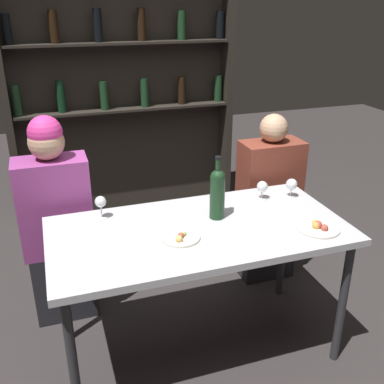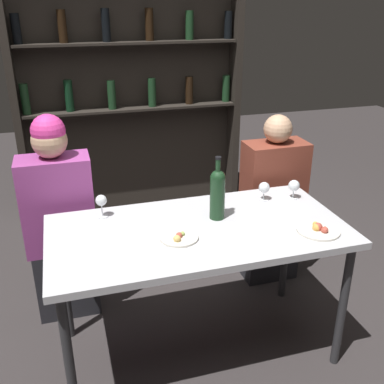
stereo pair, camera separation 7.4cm
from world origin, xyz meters
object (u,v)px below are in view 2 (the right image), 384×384
Objects in this scene: seated_person_right at (272,206)px; wine_glass_2 at (294,186)px; wine_glass_0 at (264,188)px; food_plate_0 at (318,230)px; wine_glass_1 at (101,202)px; food_plate_1 at (179,237)px; wine_bottle at (217,192)px; seated_person_left at (60,224)px.

wine_glass_2 is at bearing -100.12° from seated_person_right.
food_plate_0 is (0.10, -0.42, -0.06)m from wine_glass_0.
wine_glass_1 is 1.11m from food_plate_0.
food_plate_0 is at bearing -10.41° from food_plate_1.
food_plate_1 is 0.16× the size of seated_person_right.
wine_glass_2 is at bearing 19.98° from food_plate_1.
wine_glass_1 is 0.11× the size of seated_person_right.
seated_person_right reaches higher than wine_glass_2.
wine_glass_2 is at bearing 79.48° from food_plate_0.
wine_glass_1 is at bearing 162.12° from wine_bottle.
wine_bottle is 0.37m from wine_glass_0.
wine_bottle reaches higher than wine_glass_0.
wine_glass_2 is (0.50, 0.11, -0.07)m from wine_bottle.
seated_person_left reaches higher than wine_bottle.
seated_person_right is (0.24, 0.35, -0.30)m from wine_glass_0.
food_plate_0 is at bearing -100.33° from seated_person_right.
seated_person_right reaches higher than wine_glass_1.
wine_bottle is at bearing 32.91° from food_plate_1.
wine_glass_2 reaches higher than food_plate_1.
food_plate_0 is at bearing -76.92° from wine_glass_0.
seated_person_right is at bearing 79.88° from wine_glass_2.
wine_bottle is at bearing -17.88° from wine_glass_1.
seated_person_right is at bearing 55.43° from wine_glass_0.
seated_person_left is (-1.30, 0.37, -0.24)m from wine_glass_2.
food_plate_1 is at bearing -141.63° from seated_person_right.
seated_person_right is (0.57, 0.49, -0.37)m from wine_bottle.
seated_person_right is at bearing 14.80° from wine_glass_1.
wine_glass_0 is at bearing -17.10° from seated_person_left.
seated_person_left reaches higher than wine_glass_2.
seated_person_left reaches higher than food_plate_0.
wine_bottle is at bearing -157.13° from wine_glass_0.
food_plate_1 is (-0.25, -0.16, -0.14)m from wine_bottle.
seated_person_right is (1.14, 0.30, -0.31)m from wine_glass_1.
wine_glass_0 is at bearing 22.87° from wine_bottle.
seated_person_left is (-1.13, 0.35, -0.23)m from wine_glass_0.
food_plate_1 is (-0.75, -0.27, -0.06)m from wine_glass_2.
wine_bottle is at bearing 146.32° from food_plate_0.
food_plate_0 is (-0.07, -0.40, -0.06)m from wine_glass_2.
wine_glass_1 is at bearing 177.10° from wine_glass_0.
seated_person_right reaches higher than food_plate_1.
wine_glass_1 is 1.08m from wine_glass_2.
wine_bottle is 1.80× the size of food_plate_1.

